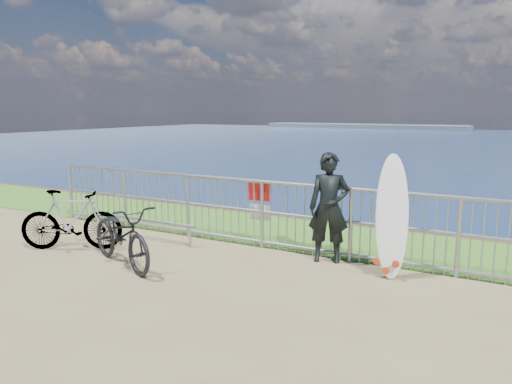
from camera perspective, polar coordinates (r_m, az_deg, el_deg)
The scene contains 8 objects.
grass_strip at distance 9.02m, azimuth 6.85°, elevation -5.02°, with size 120.00×120.00×0.00m, color #34701F.
seascape at distance 160.07m, azimuth 12.23°, elevation 7.15°, with size 260.00×260.00×5.00m.
railing at distance 7.90m, azimuth 3.96°, elevation -2.82°, with size 10.06×0.10×1.13m.
surfer at distance 7.45m, azimuth 8.34°, elevation -1.78°, with size 0.60×0.39×1.64m, color black.
surfboard at distance 6.97m, azimuth 15.24°, elevation -3.18°, with size 0.54×0.51×1.68m.
bicycle_near at distance 7.49m, azimuth -15.12°, elevation -4.76°, with size 0.61×1.75×0.92m, color black.
bicycle_far at distance 8.58m, azimuth -20.37°, elevation -3.01°, with size 0.46×1.64×0.98m, color black.
bike_rack at distance 8.78m, azimuth -11.86°, elevation -3.51°, with size 1.83×0.05×0.38m.
Camera 1 is at (3.30, -5.38, 2.28)m, focal length 35.00 mm.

